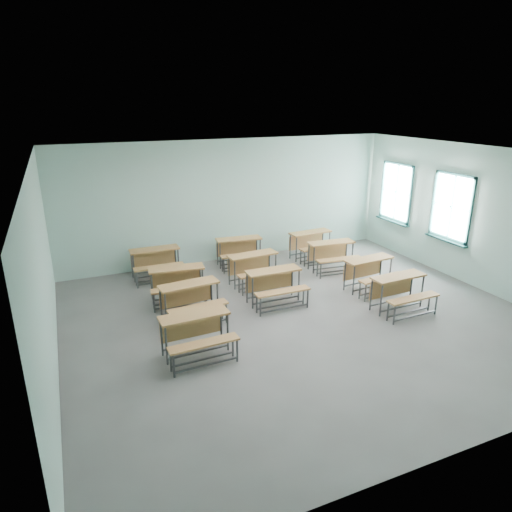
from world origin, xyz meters
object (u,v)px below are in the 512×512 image
Objects in this scene: desk_unit_r1c2 at (371,270)px; desk_unit_r2c1 at (255,265)px; desk_unit_r2c0 at (177,280)px; desk_unit_r1c0 at (191,297)px; desk_unit_r3c0 at (156,259)px; desk_unit_r3c1 at (240,248)px; desk_unit_r3c2 at (312,241)px; desk_unit_r1c1 at (275,282)px; desk_unit_r0c0 at (197,330)px; desk_unit_r0c2 at (401,288)px; desk_unit_r2c2 at (333,252)px.

desk_unit_r1c2 is 1.00× the size of desk_unit_r2c1.
desk_unit_r1c0 is at bearing -80.79° from desk_unit_r2c0.
desk_unit_r3c0 and desk_unit_r3c1 have the same top height.
desk_unit_r3c0 is 4.21m from desk_unit_r3c2.
desk_unit_r3c1 and desk_unit_r3c2 have the same top height.
desk_unit_r1c1 is (1.84, 0.03, 0.00)m from desk_unit_r1c0.
desk_unit_r0c0 is at bearing -88.73° from desk_unit_r2c0.
desk_unit_r2c1 is (-2.30, 1.34, 0.00)m from desk_unit_r1c2.
desk_unit_r1c2 is at bearing -30.99° from desk_unit_r3c0.
desk_unit_r3c2 is (4.21, -0.21, 0.00)m from desk_unit_r3c0.
desk_unit_r0c2 is 1.13m from desk_unit_r1c2.
desk_unit_r1c2 is 5.08m from desk_unit_r3c0.
desk_unit_r2c0 is 1.01× the size of desk_unit_r3c1.
desk_unit_r2c2 is (4.03, 1.25, 0.00)m from desk_unit_r1c0.
desk_unit_r3c1 is at bearing 44.02° from desk_unit_r2c0.
desk_unit_r1c0 and desk_unit_r1c1 have the same top height.
desk_unit_r3c1 is (2.00, 2.48, 0.00)m from desk_unit_r1c0.
desk_unit_r2c2 and desk_unit_r3c2 have the same top height.
desk_unit_r3c0 is (-4.21, 1.23, 0.00)m from desk_unit_r2c2.
desk_unit_r1c1 and desk_unit_r2c1 have the same top height.
desk_unit_r0c0 is 4.59m from desk_unit_r1c2.
desk_unit_r0c2 is 0.97× the size of desk_unit_r1c2.
desk_unit_r2c2 is at bearing -15.75° from desk_unit_r3c0.
desk_unit_r0c0 is 1.00× the size of desk_unit_r0c2.
desk_unit_r0c0 is 0.97× the size of desk_unit_r1c0.
desk_unit_r1c1 is 0.96× the size of desk_unit_r3c2.
desk_unit_r0c0 is 4.46m from desk_unit_r3c1.
desk_unit_r1c2 is at bearing 82.91° from desk_unit_r0c2.
desk_unit_r0c0 is 5.63m from desk_unit_r3c2.
desk_unit_r3c2 is (2.19, 2.24, 0.00)m from desk_unit_r1c1.
desk_unit_r2c0 is 4.25m from desk_unit_r3c2.
desk_unit_r0c2 is 0.96× the size of desk_unit_r3c1.
desk_unit_r3c1 is at bearing 86.85° from desk_unit_r1c1.
desk_unit_r0c2 and desk_unit_r1c0 have the same top height.
desk_unit_r0c0 is at bearing -114.67° from desk_unit_r3c1.
desk_unit_r1c2 is at bearing -79.86° from desk_unit_r2c2.
desk_unit_r3c1 is at bearing 46.13° from desk_unit_r1c0.
desk_unit_r2c1 is 2.18m from desk_unit_r2c2.
desk_unit_r2c2 is (-0.12, 1.42, 0.00)m from desk_unit_r1c2.
desk_unit_r0c2 and desk_unit_r3c2 have the same top height.
desk_unit_r0c2 and desk_unit_r2c0 have the same top height.
desk_unit_r3c2 is at bearing 24.36° from desk_unit_r1c0.
desk_unit_r3c1 is at bearing 0.55° from desk_unit_r3c0.
desk_unit_r1c0 is at bearing -157.37° from desk_unit_r2c2.
desk_unit_r3c2 is at bearing 25.13° from desk_unit_r2c0.
desk_unit_r2c1 is 0.99× the size of desk_unit_r2c2.
desk_unit_r1c1 is 0.96× the size of desk_unit_r2c1.
desk_unit_r2c1 is at bearing 89.78° from desk_unit_r1c1.
desk_unit_r3c0 is (0.11, 3.83, 0.00)m from desk_unit_r0c0.
desk_unit_r0c0 is at bearing -146.32° from desk_unit_r1c1.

